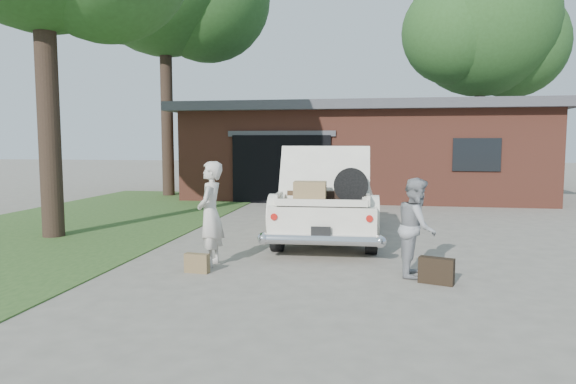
# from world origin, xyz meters

# --- Properties ---
(ground) EXTENTS (90.00, 90.00, 0.00)m
(ground) POSITION_xyz_m (0.00, 0.00, 0.00)
(ground) COLOR gray
(ground) RESTS_ON ground
(grass_strip) EXTENTS (6.00, 16.00, 0.02)m
(grass_strip) POSITION_xyz_m (-5.50, 3.00, 0.01)
(grass_strip) COLOR #2D4C1E
(grass_strip) RESTS_ON ground
(house) EXTENTS (12.80, 7.80, 3.30)m
(house) POSITION_xyz_m (0.98, 11.47, 1.67)
(house) COLOR brown
(house) RESTS_ON ground
(tree_right) EXTENTS (7.23, 6.29, 10.25)m
(tree_right) POSITION_xyz_m (6.03, 15.56, 6.81)
(tree_right) COLOR #38281E
(tree_right) RESTS_ON ground
(sedan) EXTENTS (2.10, 4.98, 1.91)m
(sedan) POSITION_xyz_m (0.56, 2.36, 0.72)
(sedan) COLOR white
(sedan) RESTS_ON ground
(woman_left) EXTENTS (0.42, 0.63, 1.68)m
(woman_left) POSITION_xyz_m (-1.06, -0.51, 0.84)
(woman_left) COLOR beige
(woman_left) RESTS_ON ground
(woman_right) EXTENTS (0.60, 0.75, 1.46)m
(woman_right) POSITION_xyz_m (2.13, -0.57, 0.73)
(woman_right) COLOR #919397
(woman_right) RESTS_ON ground
(suitcase_left) EXTENTS (0.39, 0.17, 0.29)m
(suitcase_left) POSITION_xyz_m (-1.13, -0.98, 0.15)
(suitcase_left) COLOR brown
(suitcase_left) RESTS_ON ground
(suitcase_right) EXTENTS (0.50, 0.30, 0.37)m
(suitcase_right) POSITION_xyz_m (2.38, -1.00, 0.19)
(suitcase_right) COLOR black
(suitcase_right) RESTS_ON ground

